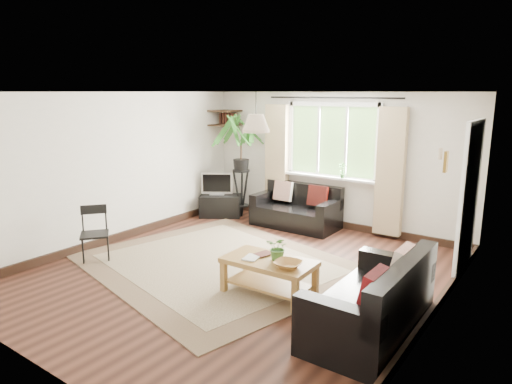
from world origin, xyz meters
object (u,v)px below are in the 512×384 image
Objects in this scene: sofa_right at (370,296)px; coffee_table at (269,277)px; palm_stand at (241,166)px; folding_chair at (95,235)px; tv_stand at (220,206)px; sofa_back at (296,207)px.

coffee_table is (-1.32, 0.15, -0.17)m from sofa_right.
palm_stand is 2.48× the size of folding_chair.
folding_chair is (-2.62, -0.56, 0.18)m from coffee_table.
tv_stand is at bearing 139.02° from coffee_table.
folding_chair reaches higher than tv_stand.
sofa_right is 2.11× the size of tv_stand.
palm_stand is (-2.41, 2.63, 0.78)m from coffee_table.
palm_stand is (0.34, 0.23, 0.79)m from tv_stand.
tv_stand is at bearing -171.45° from sofa_back.
tv_stand is 0.98× the size of folding_chair.
sofa_right is 2.06× the size of folding_chair.
folding_chair is at bearing -114.23° from sofa_back.
coffee_table is (1.19, -2.63, -0.14)m from sofa_back.
tv_stand is (-4.07, 2.54, -0.18)m from sofa_right.
palm_stand is at bearing 34.77° from folding_chair.
folding_chair is at bearing -120.45° from tv_stand.
sofa_back is 1.38m from palm_stand.
coffee_table is at bearing -39.58° from folding_chair.
sofa_right reaches higher than coffee_table.
tv_stand is (-2.76, 2.39, -0.01)m from coffee_table.
sofa_right is 0.83× the size of palm_stand.
palm_stand reaches higher than tv_stand.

